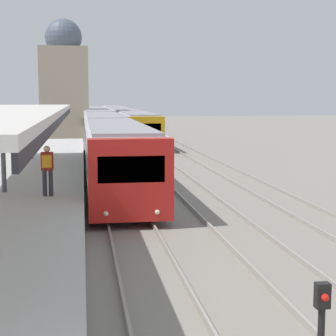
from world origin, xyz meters
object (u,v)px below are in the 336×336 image
at_px(person_on_platform, 47,166).
at_px(train_near, 101,128).
at_px(train_far, 122,119).
at_px(signal_post_near, 321,325).

xyz_separation_m(person_on_platform, train_near, (2.64, 27.87, -0.25)).
xyz_separation_m(person_on_platform, train_far, (5.85, 48.93, -0.31)).
xyz_separation_m(train_near, signal_post_near, (1.78, -39.39, -0.66)).
bearing_deg(person_on_platform, signal_post_near, -69.01).
height_order(person_on_platform, train_far, train_far).
xyz_separation_m(train_near, train_far, (3.20, 21.06, -0.06)).
height_order(train_far, signal_post_near, train_far).
bearing_deg(signal_post_near, train_far, 88.65).
xyz_separation_m(person_on_platform, signal_post_near, (4.42, -11.52, -0.91)).
bearing_deg(train_near, train_far, 81.35).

